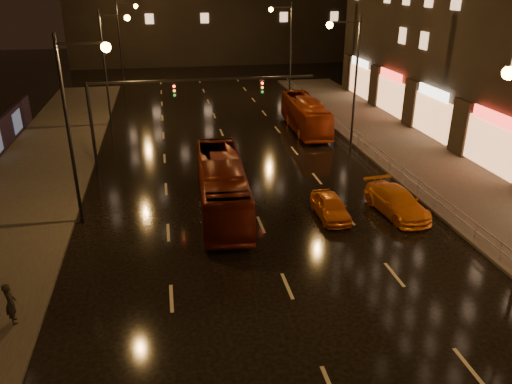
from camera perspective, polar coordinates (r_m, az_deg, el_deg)
ground at (r=36.31m, az=-2.46°, el=3.30°), size 140.00×140.00×0.00m
sidewalk_left at (r=32.55m, az=-25.32°, el=-1.31°), size 7.00×70.00×0.15m
sidewalk_right at (r=36.23m, az=20.42°, el=1.89°), size 7.00×70.00×0.15m
traffic_signal at (r=34.67m, az=-11.03°, el=10.10°), size 15.31×0.32×6.20m
railing_right at (r=36.96m, az=13.88°, el=4.46°), size 0.05×56.00×1.00m
bus_red at (r=28.50m, az=-3.94°, el=0.75°), size 3.01×10.81×2.98m
bus_curb at (r=44.41m, az=5.64°, el=8.81°), size 2.68×10.08×2.79m
taxi_near at (r=28.14m, az=8.50°, el=-1.63°), size 1.59×3.85×1.30m
taxi_far at (r=29.33m, az=15.80°, el=-1.09°), size 2.54×5.16×1.44m
pedestrian_a at (r=21.51m, az=-26.26°, el=-11.33°), size 0.62×0.74×1.72m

